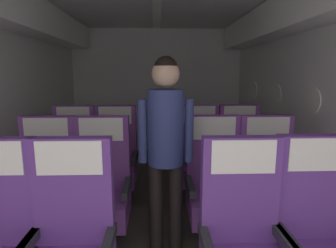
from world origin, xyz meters
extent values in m
cube|color=#3D3833|center=(0.00, 2.51, -0.01)|extent=(3.34, 5.42, 0.02)
cube|color=silver|center=(1.57, 2.51, 1.14)|extent=(0.08, 5.02, 2.27)
cube|color=silver|center=(0.00, 5.04, 1.14)|extent=(3.22, 0.06, 2.27)
cube|color=white|center=(-1.37, 2.51, 2.05)|extent=(0.33, 4.82, 0.36)
cube|color=white|center=(1.37, 2.51, 2.05)|extent=(0.33, 4.82, 0.36)
cylinder|color=white|center=(1.53, 2.51, 1.18)|extent=(0.01, 0.26, 0.26)
cylinder|color=white|center=(1.53, 3.35, 1.18)|extent=(0.01, 0.26, 0.26)
cylinder|color=white|center=(1.53, 4.18, 1.18)|extent=(0.01, 0.26, 0.26)
cube|color=#28282D|center=(-0.73, 1.25, 0.51)|extent=(0.05, 0.40, 0.06)
cube|color=#5B3384|center=(-0.50, 1.44, 0.75)|extent=(0.47, 0.09, 0.66)
cube|color=#28282D|center=(-0.28, 1.24, 0.51)|extent=(0.05, 0.40, 0.06)
cube|color=silver|center=(-0.50, 1.39, 0.97)|extent=(0.37, 0.01, 0.20)
cube|color=#5B3384|center=(0.96, 1.45, 0.75)|extent=(0.47, 0.09, 0.66)
cube|color=#28282D|center=(0.74, 1.25, 0.51)|extent=(0.05, 0.40, 0.06)
cube|color=silver|center=(0.96, 1.40, 0.97)|extent=(0.37, 0.01, 0.20)
cube|color=#5B3384|center=(0.49, 1.42, 0.75)|extent=(0.47, 0.09, 0.66)
cube|color=#28282D|center=(0.72, 1.23, 0.51)|extent=(0.05, 0.40, 0.06)
cube|color=#28282D|center=(0.27, 1.23, 0.51)|extent=(0.05, 0.40, 0.06)
cube|color=silver|center=(0.49, 1.38, 0.97)|extent=(0.37, 0.01, 0.20)
cube|color=#38383D|center=(-0.96, 2.08, 0.11)|extent=(0.17, 0.17, 0.21)
cube|color=#753D8E|center=(-0.96, 2.08, 0.32)|extent=(0.47, 0.48, 0.21)
cube|color=#753D8E|center=(-0.96, 2.27, 0.75)|extent=(0.47, 0.09, 0.66)
cube|color=#28282D|center=(-0.74, 2.08, 0.51)|extent=(0.05, 0.40, 0.06)
cube|color=#28282D|center=(-1.18, 2.08, 0.51)|extent=(0.05, 0.40, 0.06)
cube|color=silver|center=(-0.96, 2.23, 0.97)|extent=(0.37, 0.01, 0.20)
cube|color=#38383D|center=(-0.49, 2.06, 0.11)|extent=(0.17, 0.17, 0.21)
cube|color=#753D8E|center=(-0.49, 2.06, 0.32)|extent=(0.47, 0.48, 0.21)
cube|color=#753D8E|center=(-0.49, 2.26, 0.75)|extent=(0.47, 0.09, 0.66)
cube|color=#28282D|center=(-0.26, 2.06, 0.51)|extent=(0.05, 0.40, 0.06)
cube|color=#28282D|center=(-0.71, 2.06, 0.51)|extent=(0.05, 0.40, 0.06)
cube|color=silver|center=(-0.49, 2.21, 0.97)|extent=(0.37, 0.01, 0.20)
cube|color=#38383D|center=(0.97, 2.05, 0.11)|extent=(0.17, 0.17, 0.21)
cube|color=#753D8E|center=(0.97, 2.05, 0.32)|extent=(0.47, 0.48, 0.21)
cube|color=#753D8E|center=(0.97, 2.25, 0.75)|extent=(0.47, 0.09, 0.66)
cube|color=#28282D|center=(1.19, 2.05, 0.51)|extent=(0.05, 0.40, 0.06)
cube|color=#28282D|center=(0.74, 2.05, 0.51)|extent=(0.05, 0.40, 0.06)
cube|color=silver|center=(0.97, 2.20, 0.97)|extent=(0.37, 0.01, 0.20)
cube|color=#38383D|center=(0.50, 2.07, 0.11)|extent=(0.17, 0.17, 0.21)
cube|color=#753D8E|center=(0.50, 2.07, 0.32)|extent=(0.47, 0.48, 0.21)
cube|color=#753D8E|center=(0.50, 2.27, 0.75)|extent=(0.47, 0.09, 0.66)
cube|color=#28282D|center=(0.72, 2.07, 0.51)|extent=(0.05, 0.40, 0.06)
cube|color=#28282D|center=(0.27, 2.07, 0.51)|extent=(0.05, 0.40, 0.06)
cube|color=silver|center=(0.50, 2.22, 0.97)|extent=(0.37, 0.01, 0.20)
cube|color=#38383D|center=(-0.97, 2.88, 0.11)|extent=(0.17, 0.17, 0.21)
cube|color=#753D8E|center=(-0.97, 2.88, 0.32)|extent=(0.47, 0.48, 0.21)
cube|color=#753D8E|center=(-0.97, 3.08, 0.75)|extent=(0.47, 0.09, 0.66)
cube|color=#28282D|center=(-0.74, 2.88, 0.51)|extent=(0.05, 0.40, 0.06)
cube|color=#28282D|center=(-1.19, 2.88, 0.51)|extent=(0.05, 0.40, 0.06)
cube|color=silver|center=(-0.97, 3.03, 0.97)|extent=(0.37, 0.01, 0.20)
cube|color=#38383D|center=(-0.49, 2.88, 0.11)|extent=(0.17, 0.17, 0.21)
cube|color=#753D8E|center=(-0.49, 2.88, 0.32)|extent=(0.47, 0.48, 0.21)
cube|color=#753D8E|center=(-0.49, 3.08, 0.75)|extent=(0.47, 0.09, 0.66)
cube|color=#28282D|center=(-0.27, 2.88, 0.51)|extent=(0.05, 0.40, 0.06)
cube|color=#28282D|center=(-0.71, 2.88, 0.51)|extent=(0.05, 0.40, 0.06)
cube|color=silver|center=(-0.49, 3.03, 0.97)|extent=(0.37, 0.01, 0.20)
cube|color=#38383D|center=(0.97, 2.90, 0.11)|extent=(0.17, 0.17, 0.21)
cube|color=#753D8E|center=(0.97, 2.90, 0.32)|extent=(0.47, 0.48, 0.21)
cube|color=#753D8E|center=(0.97, 3.09, 0.75)|extent=(0.47, 0.09, 0.66)
cube|color=#28282D|center=(1.19, 2.90, 0.51)|extent=(0.05, 0.40, 0.06)
cube|color=#28282D|center=(0.74, 2.90, 0.51)|extent=(0.05, 0.40, 0.06)
cube|color=silver|center=(0.97, 3.05, 0.97)|extent=(0.37, 0.01, 0.20)
cube|color=#38383D|center=(0.49, 2.89, 0.11)|extent=(0.17, 0.17, 0.21)
cube|color=#753D8E|center=(0.49, 2.89, 0.32)|extent=(0.47, 0.48, 0.21)
cube|color=#753D8E|center=(0.49, 3.09, 0.75)|extent=(0.47, 0.09, 0.66)
cube|color=#28282D|center=(0.71, 2.89, 0.51)|extent=(0.05, 0.40, 0.06)
cube|color=#28282D|center=(0.26, 2.89, 0.51)|extent=(0.05, 0.40, 0.06)
cube|color=silver|center=(0.49, 3.04, 0.97)|extent=(0.37, 0.01, 0.20)
cylinder|color=black|center=(-0.02, 1.96, 0.37)|extent=(0.11, 0.11, 0.75)
cylinder|color=black|center=(0.14, 1.96, 0.37)|extent=(0.11, 0.11, 0.75)
cylinder|color=navy|center=(0.06, 1.96, 1.04)|extent=(0.28, 0.28, 0.58)
cylinder|color=navy|center=(-0.12, 1.96, 1.01)|extent=(0.07, 0.07, 0.50)
cylinder|color=navy|center=(0.24, 1.96, 1.01)|extent=(0.07, 0.07, 0.50)
sphere|color=tan|center=(0.06, 1.96, 1.44)|extent=(0.21, 0.21, 0.21)
sphere|color=black|center=(0.06, 1.96, 1.49)|extent=(0.18, 0.18, 0.18)
camera|label=1|loc=(0.00, -0.13, 1.44)|focal=29.45mm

